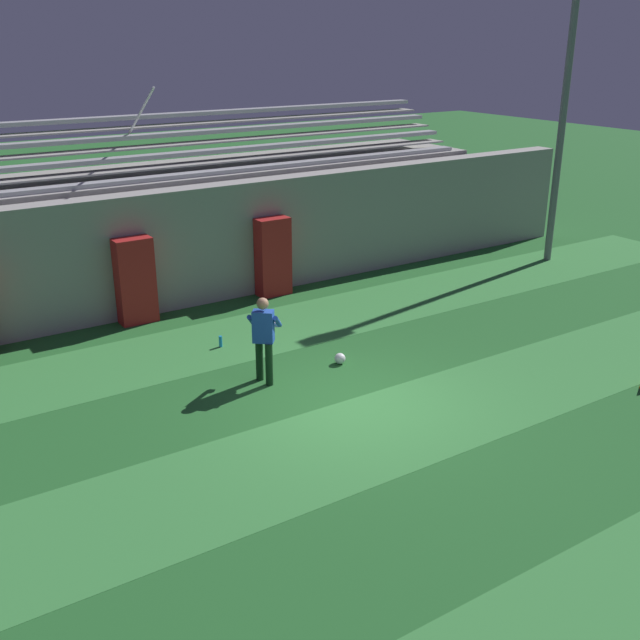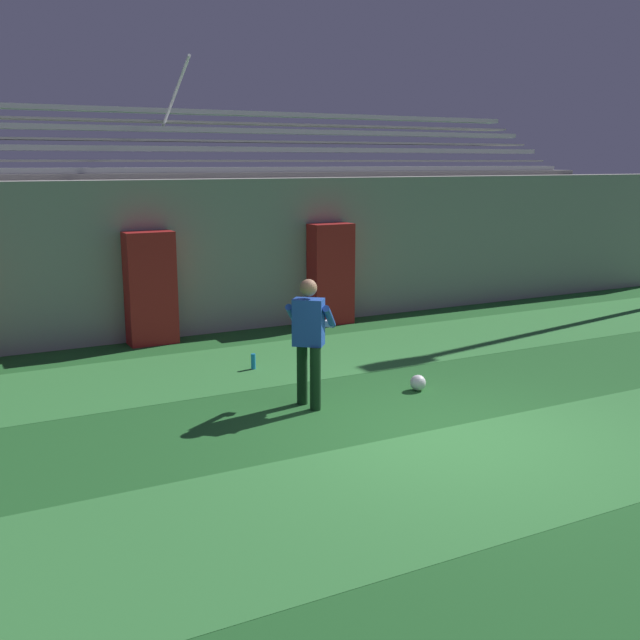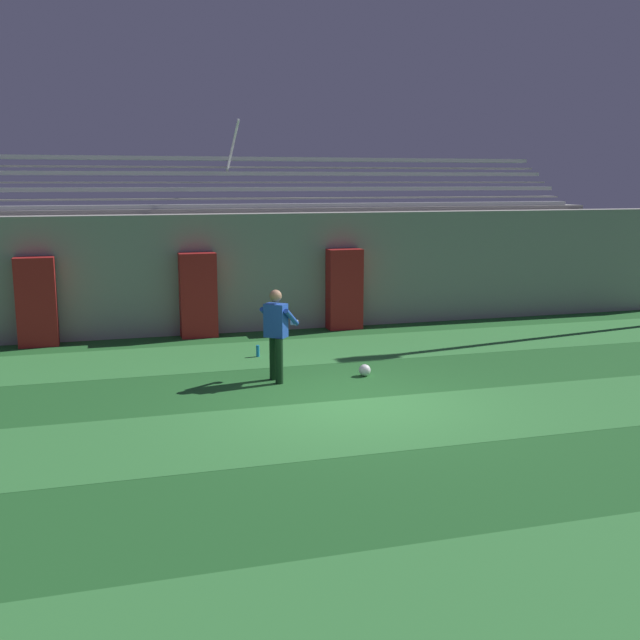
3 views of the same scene
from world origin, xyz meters
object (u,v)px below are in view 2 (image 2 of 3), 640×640
padding_pillar_gate_left (151,288)px  goalkeeper (309,335)px  soccer_ball (418,383)px  padding_pillar_gate_right (331,274)px  water_bottle (253,362)px

padding_pillar_gate_left → goalkeeper: bearing=-78.9°
goalkeeper → soccer_ball: bearing=-3.3°
soccer_ball → padding_pillar_gate_right: bearing=76.8°
padding_pillar_gate_right → soccer_ball: padding_pillar_gate_right is taller
padding_pillar_gate_left → soccer_ball: 5.15m
padding_pillar_gate_left → padding_pillar_gate_right: (3.53, 0.00, 0.00)m
padding_pillar_gate_left → water_bottle: size_ratio=8.11×
padding_pillar_gate_right → goalkeeper: bearing=-121.8°
padding_pillar_gate_right → goalkeeper: size_ratio=1.17×
padding_pillar_gate_right → water_bottle: bearing=-138.2°
padding_pillar_gate_left → water_bottle: bearing=-69.0°
padding_pillar_gate_right → water_bottle: size_ratio=8.11×
padding_pillar_gate_left → water_bottle: 2.66m
soccer_ball → water_bottle: 2.61m
soccer_ball → water_bottle: bearing=127.6°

